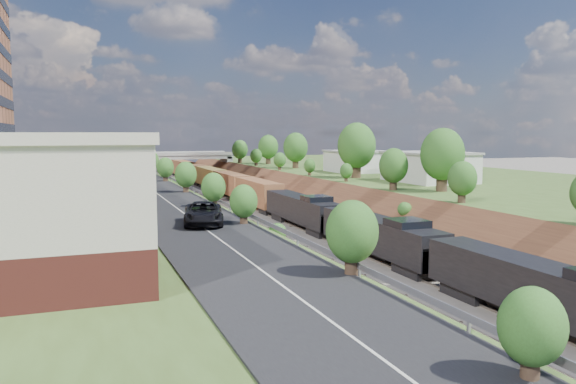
# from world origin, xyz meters

# --- Properties ---
(platform_left) EXTENTS (44.00, 180.00, 5.00)m
(platform_left) POSITION_xyz_m (-33.00, 60.00, 2.50)
(platform_left) COLOR #405623
(platform_left) RESTS_ON ground
(platform_right) EXTENTS (44.00, 180.00, 5.00)m
(platform_right) POSITION_xyz_m (33.00, 60.00, 2.50)
(platform_right) COLOR #405623
(platform_right) RESTS_ON ground
(embankment_left) EXTENTS (10.00, 180.00, 10.00)m
(embankment_left) POSITION_xyz_m (-11.00, 60.00, 0.00)
(embankment_left) COLOR brown
(embankment_left) RESTS_ON ground
(embankment_right) EXTENTS (10.00, 180.00, 10.00)m
(embankment_right) POSITION_xyz_m (11.00, 60.00, 0.00)
(embankment_right) COLOR brown
(embankment_right) RESTS_ON ground
(rail_left_track) EXTENTS (1.58, 180.00, 0.18)m
(rail_left_track) POSITION_xyz_m (-2.60, 60.00, 0.09)
(rail_left_track) COLOR gray
(rail_left_track) RESTS_ON ground
(rail_right_track) EXTENTS (1.58, 180.00, 0.18)m
(rail_right_track) POSITION_xyz_m (2.60, 60.00, 0.09)
(rail_right_track) COLOR gray
(rail_right_track) RESTS_ON ground
(road) EXTENTS (8.00, 180.00, 0.10)m
(road) POSITION_xyz_m (-15.50, 60.00, 5.05)
(road) COLOR black
(road) RESTS_ON platform_left
(guardrail) EXTENTS (0.10, 171.00, 0.70)m
(guardrail) POSITION_xyz_m (-11.40, 59.80, 5.55)
(guardrail) COLOR #99999E
(guardrail) RESTS_ON platform_left
(commercial_building) EXTENTS (14.30, 62.30, 7.00)m
(commercial_building) POSITION_xyz_m (-28.00, 38.00, 8.51)
(commercial_building) COLOR maroon
(commercial_building) RESTS_ON platform_left
(overpass) EXTENTS (24.50, 8.30, 7.40)m
(overpass) POSITION_xyz_m (0.00, 122.00, 4.92)
(overpass) COLOR gray
(overpass) RESTS_ON ground
(white_building_near) EXTENTS (9.00, 12.00, 4.00)m
(white_building_near) POSITION_xyz_m (23.50, 52.00, 7.00)
(white_building_near) COLOR silver
(white_building_near) RESTS_ON platform_right
(white_building_far) EXTENTS (8.00, 10.00, 3.60)m
(white_building_far) POSITION_xyz_m (23.00, 74.00, 6.80)
(white_building_far) COLOR silver
(white_building_far) RESTS_ON platform_right
(tree_right_large) EXTENTS (5.25, 5.25, 7.61)m
(tree_right_large) POSITION_xyz_m (17.00, 40.00, 9.38)
(tree_right_large) COLOR #473323
(tree_right_large) RESTS_ON platform_right
(tree_left_crest) EXTENTS (2.45, 2.45, 3.55)m
(tree_left_crest) POSITION_xyz_m (-11.80, 20.00, 7.04)
(tree_left_crest) COLOR #473323
(tree_left_crest) RESTS_ON platform_left
(freight_train) EXTENTS (3.10, 190.59, 4.62)m
(freight_train) POSITION_xyz_m (2.60, 99.40, 2.66)
(freight_train) COLOR black
(freight_train) RESTS_ON ground
(suv) EXTENTS (4.02, 6.57, 1.70)m
(suv) POSITION_xyz_m (-15.18, 25.22, 5.95)
(suv) COLOR black
(suv) RESTS_ON road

